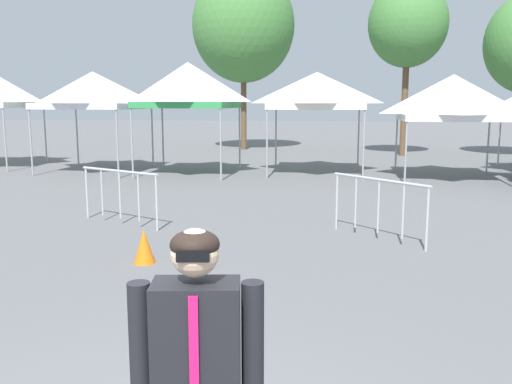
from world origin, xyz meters
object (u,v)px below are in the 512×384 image
Objects in this scene: traffic_cone_lot_center at (144,246)px; person_foreground at (197,378)px; tree_behind_tents_right at (408,24)px; canopy_tent_far_right at (453,97)px; canopy_tent_behind_left at (93,90)px; crowd_barrier_by_lift at (120,186)px; canopy_tent_behind_right at (188,85)px; canopy_tent_behind_center at (317,91)px; tree_behind_tents_left at (243,26)px; crowd_barrier_near_person at (379,197)px.

person_foreground is at bearing -68.02° from traffic_cone_lot_center.
canopy_tent_far_right is at bearing -86.42° from tree_behind_tents_right.
crowd_barrier_by_lift is (3.98, -7.92, -2.02)m from canopy_tent_behind_left.
canopy_tent_behind_right reaches higher than canopy_tent_behind_center.
canopy_tent_far_right is 13.31m from tree_behind_tents_left.
canopy_tent_far_right is 6.29× the size of traffic_cone_lot_center.
person_foreground reaches higher than traffic_cone_lot_center.
tree_behind_tents_right is 5.02× the size of crowd_barrier_near_person.
person_foreground is (4.03, -15.35, -1.89)m from canopy_tent_behind_right.
tree_behind_tents_left is (3.67, 9.67, 3.34)m from canopy_tent_behind_left.
tree_behind_tents_right is 4.04× the size of crowd_barrier_by_lift.
canopy_tent_far_right is at bearing 70.77° from crowd_barrier_near_person.
canopy_tent_far_right is 8.22m from tree_behind_tents_right.
person_foreground is at bearing -64.57° from canopy_tent_behind_left.
crowd_barrier_by_lift is at bearing -88.98° from tree_behind_tents_left.
crowd_barrier_near_person is (5.50, -8.26, -2.17)m from canopy_tent_behind_right.
tree_behind_tents_right is at bearing 81.35° from crowd_barrier_near_person.
canopy_tent_behind_right is 0.41× the size of tree_behind_tents_left.
canopy_tent_behind_center reaches higher than crowd_barrier_by_lift.
person_foreground is 23.67m from tree_behind_tents_right.
crowd_barrier_by_lift is (-4.91, 0.57, 0.00)m from crowd_barrier_near_person.
canopy_tent_behind_right is 1.94× the size of crowd_barrier_by_lift.
tree_behind_tents_left is 17.38× the size of traffic_cone_lot_center.
canopy_tent_far_right is at bearing 74.16° from person_foreground.
canopy_tent_behind_left is 1.06× the size of canopy_tent_far_right.
tree_behind_tents_right is (-0.47, 7.55, 3.21)m from canopy_tent_far_right.
tree_behind_tents_left is at bearing 98.43° from person_foreground.
canopy_tent_far_right reaches higher than crowd_barrier_by_lift.
canopy_tent_far_right reaches higher than crowd_barrier_near_person.
canopy_tent_behind_left reaches higher than canopy_tent_behind_center.
canopy_tent_far_right is 1.81× the size of person_foreground.
canopy_tent_behind_right is 7.16× the size of traffic_cone_lot_center.
crowd_barrier_near_person is at bearing -81.66° from canopy_tent_behind_center.
crowd_barrier_by_lift is (-3.58, -8.47, -2.00)m from canopy_tent_behind_center.
canopy_tent_behind_right is at bearing -3.89° from canopy_tent_behind_left.
traffic_cone_lot_center is at bearing -122.34° from canopy_tent_far_right.
tree_behind_tents_left is at bearing 91.02° from crowd_barrier_by_lift.
traffic_cone_lot_center is (-6.43, -10.16, -2.26)m from canopy_tent_far_right.
canopy_tent_behind_right is at bearing 179.79° from canopy_tent_far_right.
canopy_tent_behind_left is 11.97m from traffic_cone_lot_center.
crowd_barrier_by_lift is 2.88m from traffic_cone_lot_center.
canopy_tent_behind_left is at bearing 116.67° from crowd_barrier_by_lift.
canopy_tent_far_right is 16.00m from person_foreground.
person_foreground is 0.23× the size of tree_behind_tents_right.
crowd_barrier_near_person is at bearing 78.24° from person_foreground.
canopy_tent_behind_center is at bearing 78.47° from traffic_cone_lot_center.
tree_behind_tents_right is at bearing 93.58° from canopy_tent_far_right.
person_foreground is 5.62m from traffic_cone_lot_center.
crowd_barrier_by_lift is at bearing -135.42° from canopy_tent_far_right.
person_foreground reaches higher than crowd_barrier_by_lift.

